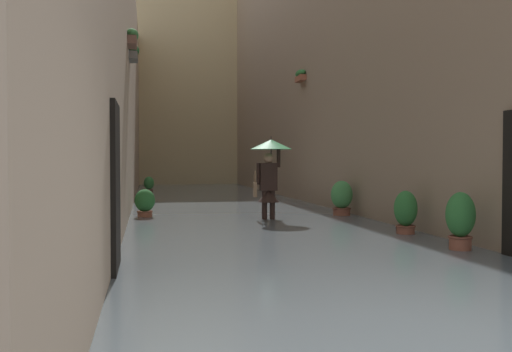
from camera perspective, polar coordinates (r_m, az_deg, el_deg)
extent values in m
plane|color=#605B56|center=(17.49, -3.54, -3.33)|extent=(67.61, 67.61, 0.00)
cube|color=#515B60|center=(17.48, -3.54, -3.03)|extent=(6.17, 33.05, 0.18)
cube|color=#9E563D|center=(18.27, 4.56, 9.88)|extent=(0.20, 0.70, 0.18)
ellipsoid|color=#2D7033|center=(18.29, 4.56, 10.37)|extent=(0.28, 0.76, 0.24)
cube|color=tan|center=(17.52, -15.46, 10.07)|extent=(1.80, 31.05, 8.19)
cube|color=black|center=(6.98, -14.20, -1.77)|extent=(0.08, 1.10, 2.20)
cube|color=brown|center=(13.03, -12.51, 13.17)|extent=(0.20, 0.70, 0.18)
ellipsoid|color=#428947|center=(13.06, -12.52, 13.86)|extent=(0.28, 0.76, 0.24)
cube|color=#66605B|center=(14.11, -12.39, 11.77)|extent=(0.20, 0.70, 0.18)
ellipsoid|color=#23602D|center=(14.14, -12.40, 12.40)|extent=(0.28, 0.76, 0.24)
cube|color=tan|center=(32.10, -6.99, 9.74)|extent=(8.97, 1.80, 12.09)
cube|color=#2D2319|center=(12.62, 0.87, -5.01)|extent=(0.13, 0.25, 0.10)
cylinder|color=black|center=(12.58, 0.87, -3.14)|extent=(0.13, 0.13, 0.73)
cube|color=#2D2319|center=(12.65, 1.68, -4.99)|extent=(0.13, 0.25, 0.10)
cylinder|color=black|center=(12.61, 1.68, -3.13)|extent=(0.13, 0.13, 0.73)
cube|color=black|center=(12.56, 1.28, -0.08)|extent=(0.39, 0.25, 0.62)
cone|color=black|center=(12.58, 1.28, -2.03)|extent=(0.53, 0.53, 0.28)
sphere|color=tan|center=(12.55, 1.28, 1.82)|extent=(0.22, 0.22, 0.22)
cylinder|color=black|center=(12.59, 2.32, 1.88)|extent=(0.09, 0.09, 0.44)
cylinder|color=black|center=(12.53, 0.24, 0.24)|extent=(0.09, 0.09, 0.48)
cylinder|color=black|center=(12.56, 1.55, 2.29)|extent=(0.02, 0.02, 0.42)
cone|color=#338C4C|center=(12.57, 1.55, 3.25)|extent=(0.94, 0.94, 0.22)
cylinder|color=black|center=(12.57, 1.55, 3.89)|extent=(0.01, 0.01, 0.08)
cube|color=#8C6B4C|center=(12.51, -0.11, -1.41)|extent=(0.08, 0.28, 0.32)
torus|color=#8C6B4C|center=(12.50, -0.11, -0.13)|extent=(0.04, 0.30, 0.30)
cylinder|color=brown|center=(10.50, 15.00, -5.82)|extent=(0.32, 0.32, 0.31)
torus|color=brown|center=(10.48, 15.00, -4.97)|extent=(0.36, 0.36, 0.04)
ellipsoid|color=#2D7033|center=(10.45, 15.01, -3.22)|extent=(0.42, 0.42, 0.64)
cylinder|color=brown|center=(23.30, -10.86, -1.74)|extent=(0.32, 0.32, 0.31)
torus|color=brown|center=(23.30, -10.86, -1.37)|extent=(0.35, 0.35, 0.04)
ellipsoid|color=#387F3D|center=(23.28, -10.87, -0.71)|extent=(0.42, 0.42, 0.53)
cylinder|color=#9E563D|center=(13.40, -11.26, -4.22)|extent=(0.34, 0.34, 0.30)
torus|color=brown|center=(13.38, -11.27, -3.58)|extent=(0.37, 0.37, 0.04)
ellipsoid|color=#2D7033|center=(13.36, -11.27, -2.46)|extent=(0.48, 0.48, 0.53)
cylinder|color=brown|center=(8.89, 20.10, -7.04)|extent=(0.32, 0.32, 0.37)
torus|color=brown|center=(8.86, 20.11, -5.86)|extent=(0.35, 0.35, 0.04)
ellipsoid|color=#2D7033|center=(8.83, 20.13, -3.71)|extent=(0.43, 0.43, 0.67)
cylinder|color=brown|center=(13.67, 8.72, -4.01)|extent=(0.41, 0.41, 0.34)
torus|color=brown|center=(13.65, 8.73, -3.30)|extent=(0.45, 0.45, 0.04)
ellipsoid|color=#428947|center=(13.63, 8.73, -1.89)|extent=(0.53, 0.53, 0.67)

